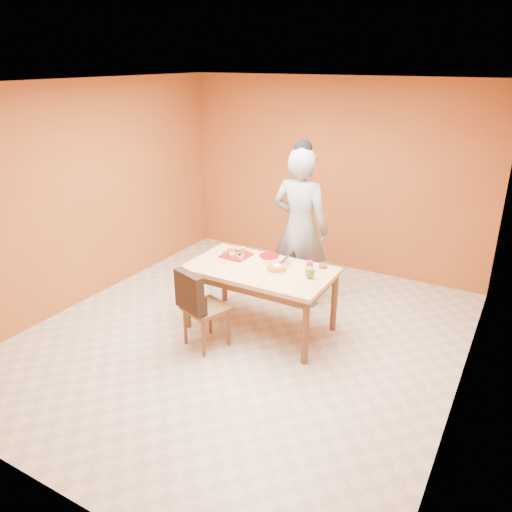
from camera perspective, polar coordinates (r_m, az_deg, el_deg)
The scene contains 17 objects.
floor at distance 5.67m, azimuth -1.54°, elevation -9.24°, with size 5.00×5.00×0.00m, color beige.
ceiling at distance 4.86m, azimuth -1.88°, elevation 19.17°, with size 5.00×5.00×0.00m, color silver.
wall_back at distance 7.28m, azimuth 8.73°, elevation 9.09°, with size 4.50×4.50×0.00m, color #B06028.
wall_left at distance 6.52m, azimuth -18.95°, elevation 6.67°, with size 5.00×5.00×0.00m, color #B06028.
wall_right at distance 4.44m, azimuth 23.97°, elevation -0.94°, with size 5.00×5.00×0.00m, color #B06028.
dining_table at distance 5.53m, azimuth 0.48°, elevation -2.27°, with size 1.60×0.90×0.76m.
dining_chair at distance 5.32m, azimuth -5.86°, elevation -5.77°, with size 0.54×0.60×0.91m.
pastry_pile at distance 5.80m, azimuth -2.28°, elevation 0.56°, with size 0.27×0.27×0.09m, color tan, non-canonical shape.
person at distance 6.08m, azimuth 5.07°, elevation 3.17°, with size 0.72×0.47×1.98m, color gray.
pastry_platter at distance 5.82m, azimuth -2.27°, elevation 0.08°, with size 0.30×0.30×0.02m, color maroon.
red_dinner_plate at distance 5.81m, azimuth 1.50°, elevation 0.02°, with size 0.23×0.23×0.01m, color maroon.
white_cake_plate at distance 5.43m, azimuth 2.39°, elevation -1.63°, with size 0.27×0.27×0.01m, color white.
sponge_cake at distance 5.41m, azimuth 2.39°, elevation -1.33°, with size 0.22×0.22×0.05m, color orange.
cake_server at distance 5.55m, azimuth 3.35°, elevation -0.42°, with size 0.05×0.24×0.01m, color silver.
egg_ornament at distance 5.25m, azimuth 6.17°, elevation -1.85°, with size 0.11×0.09×0.13m, color olive.
magenta_glass at distance 5.44m, azimuth 6.14°, elevation -1.14°, with size 0.08×0.08×0.11m, color #D11F5A.
checker_tin at distance 5.55m, azimuth 7.65°, elevation -1.20°, with size 0.09×0.09×0.03m, color #3B1B10.
Camera 1 is at (2.54, -4.14, 2.92)m, focal length 35.00 mm.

